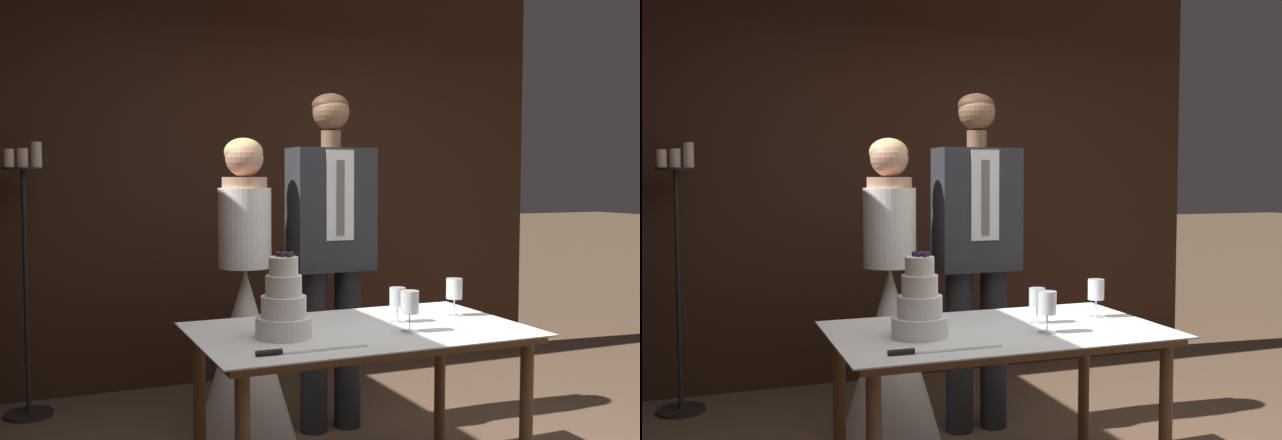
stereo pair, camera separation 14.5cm
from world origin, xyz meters
TOP-DOWN VIEW (x-y plane):
  - wall_back at (0.00, 2.45)m, footprint 4.43×0.12m
  - cake_table at (-0.24, 0.34)m, footprint 1.42×0.85m
  - tiered_cake at (-0.59, 0.31)m, footprint 0.23×0.23m
  - cake_knife at (-0.66, 0.04)m, footprint 0.45×0.03m
  - wine_glass_near at (-0.07, 0.20)m, footprint 0.08×0.08m
  - wine_glass_middle at (0.29, 0.42)m, footprint 0.08×0.08m
  - wine_glass_far at (-0.03, 0.39)m, footprint 0.07×0.07m
  - bride at (-0.49, 1.22)m, footprint 0.54×0.54m
  - groom at (0.01, 1.22)m, footprint 0.46×0.25m
  - candle_stand at (-1.56, 2.10)m, footprint 0.28×0.28m

SIDE VIEW (x-z plane):
  - bride at x=-0.49m, z-range -0.22..1.40m
  - cake_table at x=-0.24m, z-range 0.30..1.06m
  - cake_knife at x=-0.66m, z-range 0.76..0.78m
  - candle_stand at x=-1.56m, z-range 0.00..1.62m
  - wine_glass_far at x=-0.03m, z-range 0.80..0.95m
  - wine_glass_near at x=-0.07m, z-range 0.79..0.97m
  - wine_glass_middle at x=0.29m, z-range 0.80..0.97m
  - tiered_cake at x=-0.59m, z-range 0.71..1.06m
  - groom at x=0.01m, z-range 0.12..1.99m
  - wall_back at x=0.00m, z-range 0.00..2.88m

